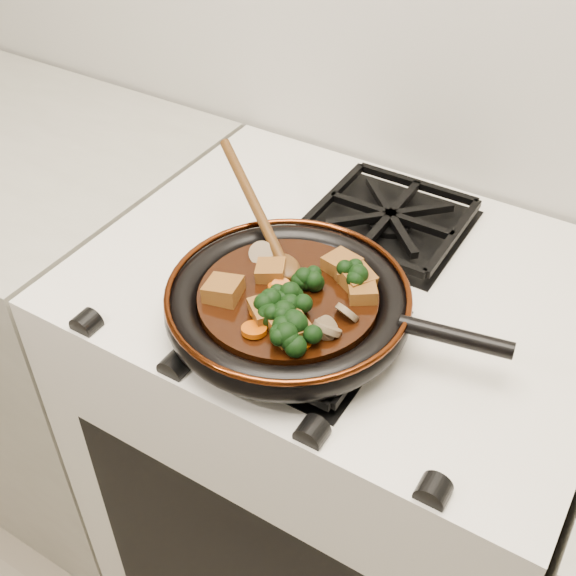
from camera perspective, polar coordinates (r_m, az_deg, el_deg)
The scene contains 31 objects.
stove at distance 1.39m, azimuth 3.73°, elevation -13.33°, with size 0.76×0.60×0.90m, color silver.
burner_grate_front at distance 0.96m, azimuth 0.90°, elevation -2.93°, with size 0.23×0.23×0.03m, color black, non-canonical shape.
burner_grate_back at distance 1.15m, azimuth 8.05°, elevation 5.37°, with size 0.23×0.23×0.03m, color black, non-canonical shape.
skillet at distance 0.94m, azimuth 0.13°, elevation -1.23°, with size 0.45×0.32×0.05m.
braising_sauce at distance 0.94m, azimuth 0.00°, elevation -0.97°, with size 0.24×0.24×0.02m, color black.
tofu_cube_0 at distance 0.87m, azimuth 0.22°, elevation -3.32°, with size 0.04×0.04×0.02m, color brown.
tofu_cube_1 at distance 0.96m, azimuth 4.93°, elevation 1.24°, with size 0.04×0.03×0.02m, color brown.
tofu_cube_2 at distance 0.95m, azimuth 5.40°, elevation 0.77°, with size 0.04×0.04×0.02m, color brown.
tofu_cube_3 at distance 0.93m, azimuth -5.12°, elevation -0.17°, with size 0.04×0.05×0.02m, color brown.
tofu_cube_4 at distance 0.97m, azimuth 4.28°, elevation 1.82°, with size 0.04×0.04×0.02m, color brown.
tofu_cube_5 at distance 0.90m, azimuth -1.64°, elevation -1.86°, with size 0.04×0.04×0.02m, color brown.
tofu_cube_6 at distance 0.93m, azimuth 5.92°, elevation -0.43°, with size 0.04×0.03×0.02m, color brown.
tofu_cube_7 at distance 0.96m, azimuth -1.35°, elevation 1.32°, with size 0.04×0.04×0.02m, color brown.
broccoli_floret_0 at distance 0.94m, azimuth 1.43°, elevation 0.52°, with size 0.05×0.05×0.05m, color black, non-canonical shape.
broccoli_floret_1 at distance 0.90m, azimuth 0.53°, elevation -1.57°, with size 0.05×0.05×0.05m, color black, non-canonical shape.
broccoli_floret_2 at distance 0.87m, azimuth -0.28°, elevation -2.92°, with size 0.06×0.06×0.06m, color black, non-canonical shape.
broccoli_floret_3 at distance 0.91m, azimuth -0.06°, elevation -0.88°, with size 0.06×0.06×0.05m, color black, non-canonical shape.
broccoli_floret_4 at distance 0.89m, azimuth -1.42°, elevation -1.87°, with size 0.06×0.06×0.05m, color black, non-canonical shape.
broccoli_floret_5 at distance 0.95m, azimuth 5.04°, elevation 0.94°, with size 0.05×0.05×0.05m, color black, non-canonical shape.
broccoli_floret_6 at distance 0.86m, azimuth -0.39°, elevation -3.87°, with size 0.06×0.06×0.06m, color black, non-canonical shape.
broccoli_floret_7 at distance 0.86m, azimuth 0.94°, elevation -4.10°, with size 0.06×0.06×0.05m, color black, non-canonical shape.
carrot_coin_0 at distance 0.86m, azimuth 1.00°, elevation -4.27°, with size 0.03×0.03×0.01m, color #AA4204.
carrot_coin_1 at distance 0.94m, azimuth -0.54°, elevation 0.05°, with size 0.03×0.03×0.01m, color #AA4204.
carrot_coin_2 at distance 0.90m, azimuth -2.05°, elevation -1.86°, with size 0.03×0.03×0.01m, color #AA4204.
carrot_coin_3 at distance 0.93m, azimuth -0.76°, elevation -0.06°, with size 0.03×0.03×0.01m, color #AA4204.
carrot_coin_4 at distance 0.88m, azimuth -2.69°, elevation -3.30°, with size 0.03×0.03×0.01m, color #AA4204.
mushroom_slice_0 at distance 0.88m, azimuth 3.10°, elevation -3.21°, with size 0.03×0.03×0.01m, color brown.
mushroom_slice_1 at distance 0.99m, azimuth -2.11°, elevation 2.74°, with size 0.03×0.03×0.01m, color brown.
mushroom_slice_2 at distance 0.90m, azimuth 4.69°, elevation -1.96°, with size 0.03×0.03×0.01m, color brown.
mushroom_slice_3 at distance 0.88m, azimuth 3.12°, elevation -3.20°, with size 0.04×0.04×0.01m, color brown.
wooden_spoon at distance 1.01m, azimuth -1.76°, elevation 4.78°, with size 0.14×0.11×0.24m.
Camera 1 is at (0.35, 0.95, 1.58)m, focal length 45.00 mm.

